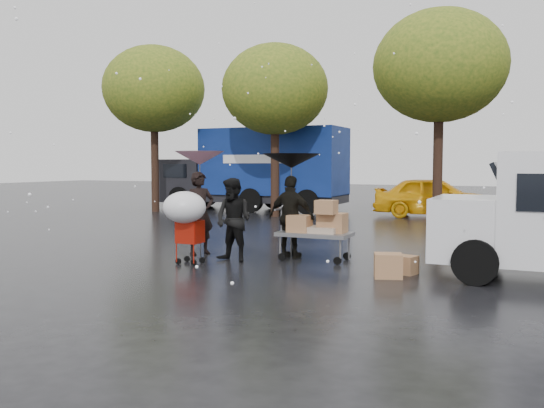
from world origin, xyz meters
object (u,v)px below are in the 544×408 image
at_px(person_pink, 200,213).
at_px(blue_truck, 256,169).
at_px(person_black, 291,217).
at_px(shopping_cart, 185,211).
at_px(vendor_cart, 318,226).
at_px(yellow_taxi, 435,197).

xyz_separation_m(person_pink, blue_truck, (-4.22, 11.52, 0.84)).
height_order(person_black, shopping_cart, person_black).
height_order(person_pink, vendor_cart, person_pink).
relative_size(person_pink, blue_truck, 0.22).
xyz_separation_m(person_black, vendor_cart, (0.63, -0.06, -0.15)).
bearing_deg(blue_truck, yellow_taxi, -1.95).
bearing_deg(person_black, blue_truck, -57.41).
bearing_deg(person_pink, shopping_cart, -130.10).
relative_size(person_black, vendor_cart, 1.16).
relative_size(vendor_cart, blue_truck, 0.18).
distance_m(person_black, blue_truck, 12.86).
relative_size(blue_truck, yellow_taxi, 1.86).
bearing_deg(yellow_taxi, person_pink, 156.63).
bearing_deg(vendor_cart, person_black, 174.75).
bearing_deg(shopping_cart, blue_truck, 110.05).
distance_m(person_black, shopping_cart, 2.28).
bearing_deg(person_pink, person_black, -50.56).
distance_m(person_black, vendor_cart, 0.65).
height_order(person_pink, shopping_cart, person_pink).
relative_size(person_pink, vendor_cart, 1.20).
height_order(person_black, vendor_cart, person_black).
height_order(vendor_cart, blue_truck, blue_truck).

